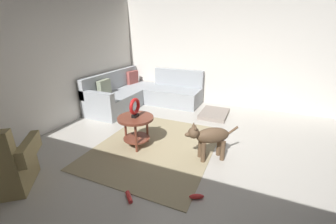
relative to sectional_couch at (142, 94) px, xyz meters
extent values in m
cube|color=#B7B2A8|center=(-1.99, -2.02, -0.34)|extent=(6.00, 6.00, 0.10)
cube|color=silver|center=(-1.99, 0.92, 1.06)|extent=(6.00, 0.12, 2.70)
cube|color=silver|center=(0.95, -2.02, 1.06)|extent=(0.12, 6.00, 2.70)
cube|color=tan|center=(-1.84, -1.32, -0.28)|extent=(2.30, 1.90, 0.01)
cube|color=#9EA3A8|center=(-0.26, 0.38, -0.08)|extent=(2.20, 0.85, 0.42)
cube|color=#9EA3A8|center=(-0.26, 0.74, 0.36)|extent=(2.20, 0.14, 0.46)
cube|color=#9EA3A8|center=(0.42, -0.74, -0.08)|extent=(0.85, 1.40, 0.42)
cube|color=#9EA3A8|center=(0.77, -0.74, 0.36)|extent=(0.14, 1.40, 0.46)
cube|color=#9EA3A8|center=(-1.28, 0.38, 0.24)|extent=(0.16, 0.85, 0.22)
cube|color=#994C47|center=(0.49, 0.59, 0.30)|extent=(0.40, 0.20, 0.38)
cube|color=gray|center=(-0.76, 0.59, 0.30)|extent=(0.38, 0.14, 0.38)
cube|color=olive|center=(-3.50, -0.03, -0.09)|extent=(0.84, 0.84, 0.40)
cube|color=olive|center=(-3.28, -0.30, 0.22)|extent=(0.53, 0.45, 0.22)
cylinder|color=brown|center=(-1.94, -1.01, 0.23)|extent=(0.60, 0.60, 0.04)
cylinder|color=brown|center=(-1.94, -1.01, -0.14)|extent=(0.45, 0.45, 0.02)
cylinder|color=brown|center=(-1.94, -0.79, -0.04)|extent=(0.04, 0.04, 0.50)
cylinder|color=brown|center=(-2.12, -1.12, -0.04)|extent=(0.04, 0.04, 0.50)
cylinder|color=brown|center=(-1.75, -1.12, -0.04)|extent=(0.04, 0.04, 0.50)
cube|color=black|center=(-1.94, -1.01, 0.28)|extent=(0.12, 0.08, 0.05)
torus|color=red|center=(-1.94, -1.01, 0.44)|extent=(0.28, 0.06, 0.28)
cube|color=gray|center=(-0.01, -1.94, -0.24)|extent=(0.80, 0.60, 0.09)
cylinder|color=brown|center=(-1.96, -2.19, -0.13)|extent=(0.07, 0.07, 0.32)
cylinder|color=brown|center=(-1.85, -2.11, -0.13)|extent=(0.07, 0.07, 0.32)
cylinder|color=brown|center=(-1.78, -2.44, -0.13)|extent=(0.07, 0.07, 0.32)
cylinder|color=brown|center=(-1.67, -2.36, -0.13)|extent=(0.07, 0.07, 0.32)
ellipsoid|color=brown|center=(-1.81, -2.27, 0.12)|extent=(0.48, 0.55, 0.24)
sphere|color=brown|center=(-1.98, -2.03, 0.19)|extent=(0.17, 0.17, 0.17)
ellipsoid|color=brown|center=(-2.03, -1.96, 0.17)|extent=(0.13, 0.14, 0.07)
cone|color=brown|center=(-2.02, -2.06, 0.30)|extent=(0.06, 0.06, 0.07)
cone|color=brown|center=(-1.94, -2.01, 0.30)|extent=(0.06, 0.06, 0.07)
cylinder|color=brown|center=(-1.64, -2.53, 0.16)|extent=(0.14, 0.19, 0.16)
cylinder|color=red|center=(-3.05, -1.57, -0.26)|extent=(0.16, 0.16, 0.05)
ellipsoid|color=red|center=(-2.73, -2.31, -0.26)|extent=(0.13, 0.19, 0.06)
camera|label=1|loc=(-4.69, -2.79, 1.59)|focal=22.64mm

